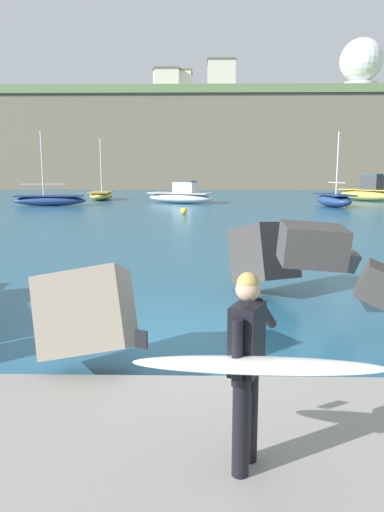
# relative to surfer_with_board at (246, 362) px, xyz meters

# --- Properties ---
(ground_plane) EXTENTS (400.00, 400.00, 0.00)m
(ground_plane) POSITION_rel_surfer_with_board_xyz_m (-1.11, 3.85, -1.28)
(ground_plane) COLOR #235B7A
(walkway_path) EXTENTS (48.00, 4.40, 0.24)m
(walkway_path) POSITION_rel_surfer_with_board_xyz_m (-1.11, -0.15, -1.16)
(walkway_path) COLOR gray
(walkway_path) RESTS_ON ground
(surfer_with_board) EXTENTS (2.06, 1.50, 1.78)m
(surfer_with_board) POSITION_rel_surfer_with_board_xyz_m (0.00, 0.00, 0.00)
(surfer_with_board) COLOR black
(surfer_with_board) RESTS_ON walkway_path
(boat_near_left) EXTENTS (5.98, 2.15, 5.93)m
(boat_near_left) POSITION_rel_surfer_with_board_xyz_m (-12.89, 35.63, -0.80)
(boat_near_left) COLOR navy
(boat_near_left) RESTS_ON ground
(boat_near_centre) EXTENTS (2.78, 4.99, 5.76)m
(boat_near_centre) POSITION_rel_surfer_with_board_xyz_m (9.95, 34.90, -0.72)
(boat_near_centre) COLOR navy
(boat_near_centre) RESTS_ON ground
(boat_near_right) EXTENTS (6.51, 4.54, 1.95)m
(boat_near_right) POSITION_rel_surfer_with_board_xyz_m (-2.27, 39.01, -0.64)
(boat_near_right) COLOR white
(boat_near_right) RESTS_ON ground
(boat_mid_left) EXTENTS (5.21, 5.87, 2.53)m
(boat_mid_left) POSITION_rel_surfer_with_board_xyz_m (15.23, 42.75, -0.48)
(boat_mid_left) COLOR #EAC64C
(boat_mid_left) RESTS_ON ground
(boat_mid_right) EXTENTS (2.25, 4.75, 5.89)m
(boat_mid_right) POSITION_rel_surfer_with_board_xyz_m (-10.33, 43.77, -0.82)
(boat_mid_right) COLOR #EAC64C
(boat_mid_right) RESTS_ON ground
(mooring_buoy_middle) EXTENTS (0.44, 0.44, 0.44)m
(mooring_buoy_middle) POSITION_rel_surfer_with_board_xyz_m (-1.62, 27.99, -1.06)
(mooring_buoy_middle) COLOR yellow
(mooring_buoy_middle) RESTS_ON ground
(headland_bluff) EXTENTS (104.41, 40.48, 15.04)m
(headland_bluff) POSITION_rel_surfer_with_board_xyz_m (-6.83, 88.82, 6.27)
(headland_bluff) COLOR #756651
(headland_bluff) RESTS_ON ground
(radar_dome) EXTENTS (6.99, 6.99, 9.11)m
(radar_dome) POSITION_rel_surfer_with_board_xyz_m (25.58, 80.83, 18.69)
(radar_dome) COLOR silver
(radar_dome) RESTS_ON headland_bluff
(station_building_west) EXTENTS (6.73, 4.29, 4.79)m
(station_building_west) POSITION_rel_surfer_with_board_xyz_m (-5.68, 84.30, 16.18)
(station_building_west) COLOR silver
(station_building_west) RESTS_ON headland_bluff
(station_building_central) EXTENTS (4.25, 6.24, 4.87)m
(station_building_central) POSITION_rel_surfer_with_board_xyz_m (-6.50, 83.95, 16.22)
(station_building_central) COLOR beige
(station_building_central) RESTS_ON headland_bluff
(station_building_east) EXTENTS (4.70, 4.92, 5.57)m
(station_building_east) POSITION_rel_surfer_with_board_xyz_m (2.56, 80.15, 16.57)
(station_building_east) COLOR beige
(station_building_east) RESTS_ON headland_bluff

